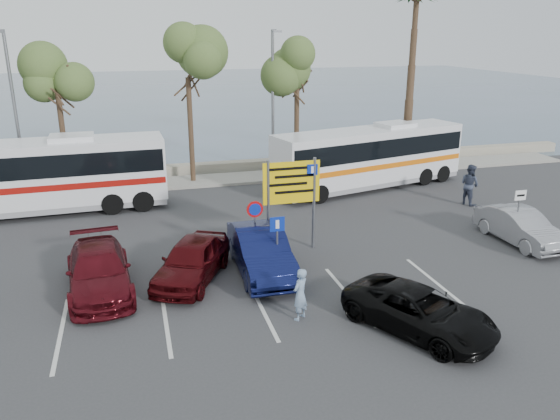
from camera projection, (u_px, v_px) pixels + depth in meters
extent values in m
plane|color=#363638|center=(289.00, 288.00, 18.01)|extent=(120.00, 120.00, 0.00)
cube|color=gray|center=(220.00, 180.00, 30.81)|extent=(44.00, 2.40, 0.15)
cube|color=gray|center=(214.00, 168.00, 32.57)|extent=(48.00, 0.80, 0.60)
plane|color=#445F6D|center=(164.00, 94.00, 72.96)|extent=(140.00, 140.00, 0.00)
cylinder|color=#382619|center=(64.00, 142.00, 27.99)|extent=(0.28, 0.28, 5.04)
cylinder|color=#382619|center=(191.00, 130.00, 29.53)|extent=(0.28, 0.28, 5.60)
cylinder|color=#382619|center=(297.00, 129.00, 31.10)|extent=(0.28, 0.28, 5.18)
cylinder|color=#382619|center=(411.00, 83.00, 32.11)|extent=(0.48, 0.48, 10.00)
cylinder|color=slate|center=(16.00, 115.00, 26.65)|extent=(0.16, 0.16, 8.00)
cylinder|color=slate|center=(1.00, 30.00, 25.00)|extent=(0.12, 0.90, 0.12)
cylinder|color=slate|center=(273.00, 106.00, 29.92)|extent=(0.16, 0.16, 8.00)
cylinder|color=slate|center=(275.00, 30.00, 28.27)|extent=(0.12, 0.90, 0.12)
cube|color=slate|center=(277.00, 31.00, 27.83)|extent=(0.45, 0.25, 0.12)
cylinder|color=slate|center=(268.00, 207.00, 20.40)|extent=(0.12, 0.12, 3.60)
cylinder|color=slate|center=(314.00, 204.00, 20.86)|extent=(0.12, 0.12, 3.60)
cube|color=yellow|center=(291.00, 183.00, 20.35)|extent=(2.20, 0.06, 1.60)
cube|color=#0C2699|center=(312.00, 170.00, 20.37)|extent=(0.42, 0.01, 0.42)
cylinder|color=slate|center=(255.00, 234.00, 19.72)|extent=(0.07, 0.07, 2.20)
cylinder|color=#B20C0C|center=(255.00, 209.00, 19.39)|extent=(0.60, 0.03, 0.60)
cylinder|color=slate|center=(277.00, 249.00, 18.35)|extent=(0.07, 0.07, 2.20)
cube|color=#0C2699|center=(277.00, 224.00, 18.05)|extent=(0.50, 0.03, 0.50)
cylinder|color=slate|center=(517.00, 217.00, 21.50)|extent=(0.07, 0.07, 2.20)
cube|color=white|center=(521.00, 195.00, 21.20)|extent=(0.50, 0.03, 0.40)
cube|color=white|center=(35.00, 173.00, 24.76)|extent=(11.60, 2.86, 2.83)
cube|color=black|center=(33.00, 162.00, 24.60)|extent=(11.37, 2.89, 1.01)
cube|color=maroon|center=(36.00, 183.00, 24.90)|extent=(11.49, 2.89, 0.29)
cube|color=gray|center=(39.00, 203.00, 25.20)|extent=(11.49, 2.83, 0.53)
cube|color=white|center=(30.00, 140.00, 24.28)|extent=(1.97, 1.60, 0.23)
cube|color=white|center=(370.00, 154.00, 28.93)|extent=(11.16, 4.88, 2.68)
cube|color=black|center=(370.00, 145.00, 28.78)|extent=(10.96, 4.86, 0.96)
cube|color=orange|center=(369.00, 162.00, 29.07)|extent=(11.06, 4.88, 0.27)
cube|color=gray|center=(368.00, 179.00, 29.36)|extent=(11.05, 4.83, 0.50)
cube|color=white|center=(371.00, 127.00, 28.48)|extent=(2.12, 1.85, 0.22)
imported|color=#0E1443|center=(261.00, 251.00, 18.99)|extent=(1.74, 4.80, 1.57)
imported|color=#530D15|center=(99.00, 271.00, 17.66)|extent=(2.36, 4.98, 1.40)
imported|color=#44090D|center=(192.00, 260.00, 18.41)|extent=(3.43, 4.54, 1.44)
imported|color=black|center=(419.00, 311.00, 15.31)|extent=(3.92, 4.85, 1.23)
imported|color=#9A9A9F|center=(520.00, 227.00, 21.69)|extent=(1.60, 4.18, 1.36)
imported|color=#7D97B6|center=(300.00, 294.00, 15.87)|extent=(0.69, 0.67, 1.60)
imported|color=#373E52|center=(470.00, 185.00, 26.42)|extent=(0.99, 1.14, 1.99)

